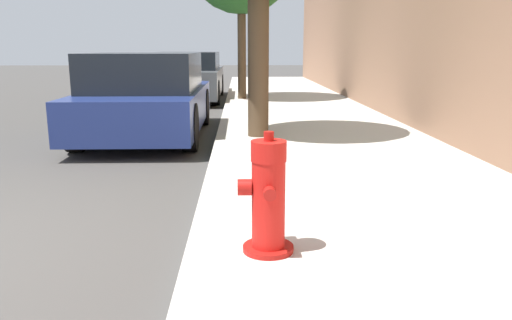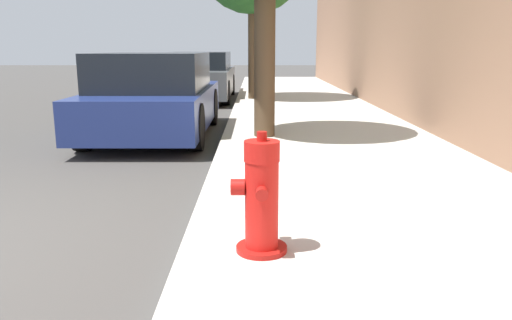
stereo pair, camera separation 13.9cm
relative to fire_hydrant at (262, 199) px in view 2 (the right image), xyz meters
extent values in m
cube|color=beige|center=(1.08, 0.12, -0.43)|extent=(3.25, 40.00, 0.14)
cylinder|color=#A91511|center=(0.00, 0.00, -0.34)|extent=(0.34, 0.34, 0.04)
cylinder|color=red|center=(0.00, 0.00, -0.04)|extent=(0.22, 0.22, 0.57)
cylinder|color=red|center=(0.00, 0.00, 0.31)|extent=(0.23, 0.23, 0.13)
cylinder|color=#A91511|center=(0.00, 0.00, 0.41)|extent=(0.07, 0.07, 0.06)
cylinder|color=#A91511|center=(0.00, -0.15, 0.08)|extent=(0.08, 0.08, 0.08)
cylinder|color=#A91511|center=(0.00, 0.15, 0.08)|extent=(0.08, 0.08, 0.08)
cylinder|color=#A91511|center=(-0.15, 0.00, 0.08)|extent=(0.09, 0.11, 0.11)
cube|color=navy|center=(-1.70, 5.20, -0.01)|extent=(1.78, 4.06, 0.60)
cube|color=black|center=(-1.70, 5.04, 0.58)|extent=(1.64, 2.23, 0.58)
cylinder|color=black|center=(-2.51, 6.46, -0.15)|extent=(0.20, 0.68, 0.68)
cylinder|color=black|center=(-0.89, 6.46, -0.15)|extent=(0.20, 0.68, 0.68)
cylinder|color=black|center=(-2.51, 3.95, -0.15)|extent=(0.20, 0.68, 0.68)
cylinder|color=black|center=(-0.89, 3.95, -0.15)|extent=(0.20, 0.68, 0.68)
cube|color=#4C5156|center=(-1.61, 11.19, 0.03)|extent=(1.75, 4.58, 0.70)
cube|color=black|center=(-1.61, 11.01, 0.61)|extent=(1.61, 2.52, 0.46)
cylinder|color=black|center=(-2.40, 12.61, -0.18)|extent=(0.20, 0.64, 0.64)
cylinder|color=black|center=(-0.81, 12.61, -0.18)|extent=(0.20, 0.64, 0.64)
cylinder|color=black|center=(-2.40, 9.77, -0.18)|extent=(0.20, 0.64, 0.64)
cylinder|color=black|center=(-0.81, 9.77, -0.18)|extent=(0.20, 0.64, 0.64)
cylinder|color=brown|center=(0.09, 4.42, 0.83)|extent=(0.31, 0.31, 2.38)
cylinder|color=brown|center=(-0.13, 10.15, 0.96)|extent=(0.22, 0.22, 2.64)
camera|label=1|loc=(-0.17, -3.08, 0.95)|focal=35.00mm
camera|label=2|loc=(-0.03, -3.08, 0.95)|focal=35.00mm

